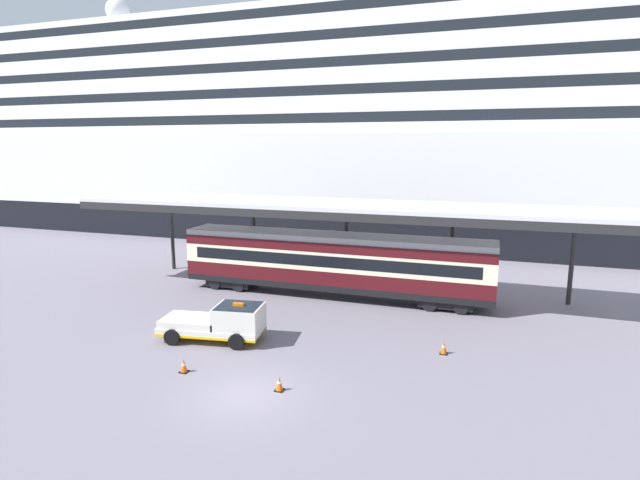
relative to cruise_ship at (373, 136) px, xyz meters
name	(u,v)px	position (x,y,z in m)	size (l,w,h in m)	color
ground_plane	(246,395)	(5.28, -44.42, -10.90)	(400.00, 400.00, 0.00)	slate
cruise_ship	(373,136)	(0.00, 0.00, 0.00)	(129.10, 31.74, 31.85)	black
platform_canopy	(336,207)	(4.55, -30.09, -5.07)	(35.87, 5.91, 6.10)	silver
train_carriage	(333,262)	(4.55, -30.53, -8.60)	(20.13, 2.81, 4.11)	black
service_truck	(221,322)	(1.52, -39.69, -9.91)	(5.45, 2.86, 2.02)	silver
traffic_cone_near	(184,366)	(1.81, -43.46, -10.60)	(0.36, 0.36, 0.61)	black
traffic_cone_mid	(279,384)	(6.41, -43.67, -10.61)	(0.36, 0.36, 0.60)	black
traffic_cone_far	(444,348)	(12.31, -37.79, -10.59)	(0.36, 0.36, 0.64)	black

